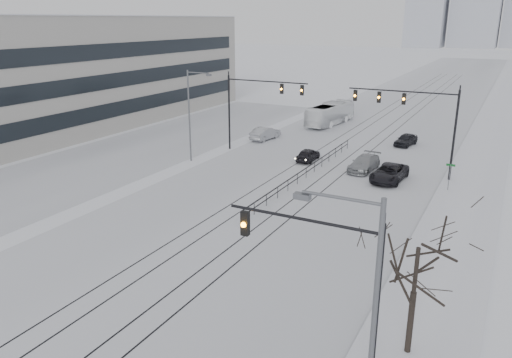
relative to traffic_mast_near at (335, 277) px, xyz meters
The scene contains 20 objects.
road 55.26m from the traffic_mast_near, 101.30° to the left, with size 22.00×260.00×0.02m, color silver.
sidewalk_east 54.26m from the traffic_mast_near, 87.13° to the left, with size 5.00×260.00×0.16m, color silver.
curb 54.19m from the traffic_mast_near, 89.72° to the left, with size 0.10×260.00×0.12m, color gray.
parking_strip 42.54m from the traffic_mast_near, 136.71° to the left, with size 14.00×60.00×0.03m, color silver.
tram_rails 35.96m from the traffic_mast_near, 107.60° to the left, with size 5.30×180.00×0.01m.
office_building 56.79m from the traffic_mast_near, 149.25° to the left, with size 20.20×62.20×14.11m.
traffic_mast_near is the anchor object (origin of this frame).
traffic_mast_ne 29.14m from the traffic_mast_near, 95.19° to the left, with size 9.60×0.37×8.00m.
traffic_mast_nw 35.69m from the traffic_mast_near, 122.77° to the left, with size 9.10×0.37×8.00m.
street_light_east 3.61m from the traffic_mast_near, 57.45° to the right, with size 2.73×0.25×9.00m.
street_light_west 33.24m from the traffic_mast_near, 133.76° to the left, with size 2.73×0.25×9.00m.
bare_tree 3.85m from the traffic_mast_near, 51.24° to the left, with size 4.40×4.40×6.10m.
median_fence 26.62m from the traffic_mast_near, 114.20° to the left, with size 0.06×24.00×1.00m.
street_sign 26.19m from the traffic_mast_near, 87.77° to the left, with size 0.70×0.06×2.40m.
sedan_sb_inner 32.30m from the traffic_mast_near, 113.51° to the left, with size 1.52×3.77×1.29m, color black.
sedan_sb_outer 41.53m from the traffic_mast_near, 120.18° to the left, with size 1.58×4.54×1.50m, color #999BA0.
sedan_nb_front 27.21m from the traffic_mast_near, 98.56° to the left, with size 2.41×5.22×1.45m, color black.
sedan_nb_right 29.78m from the traffic_mast_near, 103.43° to the left, with size 1.96×4.81×1.40m, color gray.
sedan_nb_far 41.02m from the traffic_mast_near, 97.63° to the left, with size 1.58×3.94×1.34m, color black.
box_truck 50.76m from the traffic_mast_near, 109.61° to the left, with size 2.43×10.37×2.89m, color white.
Camera 1 is at (15.83, -9.93, 13.65)m, focal length 35.00 mm.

